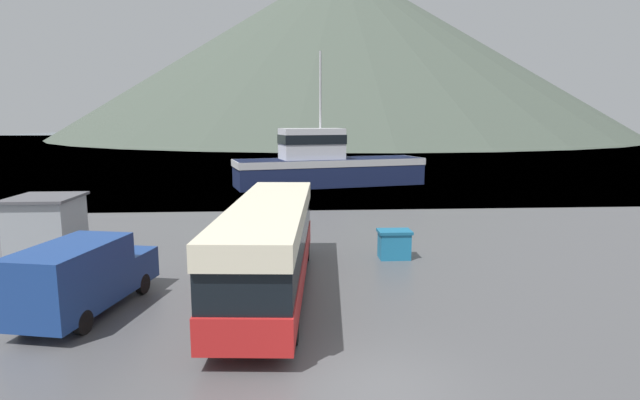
{
  "coord_description": "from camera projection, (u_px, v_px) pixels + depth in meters",
  "views": [
    {
      "loc": [
        -2.08,
        -10.4,
        6.01
      ],
      "look_at": [
        -0.45,
        14.59,
        2.0
      ],
      "focal_mm": 28.0,
      "sensor_mm": 36.0,
      "label": 1
    }
  ],
  "objects": [
    {
      "name": "dock_kiosk",
      "position": [
        47.0,
        225.0,
        22.36
      ],
      "size": [
        2.79,
        3.07,
        2.67
      ],
      "color": "#93999E",
      "rests_on": "ground"
    },
    {
      "name": "storage_bin",
      "position": [
        394.0,
        244.0,
        21.87
      ],
      "size": [
        1.45,
        1.02,
        1.27
      ],
      "color": "teal",
      "rests_on": "ground"
    },
    {
      "name": "delivery_van",
      "position": [
        83.0,
        275.0,
        15.5
      ],
      "size": [
        3.1,
        5.79,
        2.34
      ],
      "rotation": [
        0.0,
        0.0,
        -0.22
      ],
      "color": "navy",
      "rests_on": "ground"
    },
    {
      "name": "water_surface",
      "position": [
        294.0,
        140.0,
        151.86
      ],
      "size": [
        240.0,
        240.0,
        0.0
      ],
      "primitive_type": "plane",
      "color": "slate",
      "rests_on": "ground"
    },
    {
      "name": "fishing_boat",
      "position": [
        326.0,
        164.0,
        46.24
      ],
      "size": [
        18.18,
        8.66,
        12.12
      ],
      "rotation": [
        0.0,
        0.0,
        4.96
      ],
      "color": "#19234C",
      "rests_on": "water_surface"
    },
    {
      "name": "hill_backdrop",
      "position": [
        341.0,
        51.0,
        185.15
      ],
      "size": [
        199.41,
        199.41,
        62.66
      ],
      "primitive_type": "cone",
      "color": "#424C42",
      "rests_on": "ground"
    },
    {
      "name": "tour_bus",
      "position": [
        270.0,
        242.0,
        17.35
      ],
      "size": [
        3.36,
        11.88,
        3.2
      ],
      "rotation": [
        0.0,
        0.0,
        -0.08
      ],
      "color": "red",
      "rests_on": "ground"
    },
    {
      "name": "ground_plane",
      "position": [
        381.0,
        388.0,
        11.33
      ],
      "size": [
        400.0,
        400.0,
        0.0
      ],
      "primitive_type": "plane",
      "color": "#4C4C4F"
    }
  ]
}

